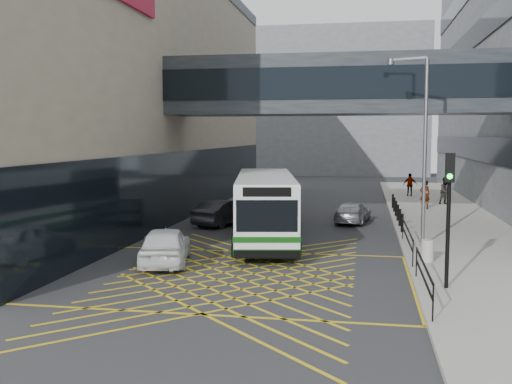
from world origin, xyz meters
The scene contains 18 objects.
ground centered at (0.00, 0.00, 0.00)m, with size 120.00×120.00×0.00m, color #333335.
building_whsmith centered at (-17.98, 16.00, 8.00)m, with size 24.17×42.00×16.00m.
building_far centered at (-2.00, 60.00, 9.00)m, with size 28.00×16.00×18.00m, color slate.
skybridge centered at (3.00, 12.00, 7.50)m, with size 20.00×4.10×3.00m.
pavement centered at (9.00, 15.00, 0.08)m, with size 6.00×54.00×0.16m, color #A6A198.
box_junction centered at (0.00, 0.00, 0.00)m, with size 12.00×9.00×0.01m.
bus centered at (-0.14, 7.16, 1.66)m, with size 4.42×11.32×3.10m.
car_white centered at (-3.07, 1.50, 0.75)m, with size 1.92×4.69×1.49m, color silver.
car_dark centered at (-3.17, 11.69, 0.70)m, with size 1.75×4.48×1.40m, color black.
car_silver centered at (3.75, 13.80, 0.62)m, with size 1.69×3.99×1.24m, color gray.
traffic_light centered at (6.94, -1.01, 2.91)m, with size 0.31×0.50×4.23m.
street_lamp centered at (6.73, 6.50, 4.76)m, with size 1.77×0.91×8.08m.
litter_bin centered at (6.76, 3.07, 0.57)m, with size 0.47×0.47×0.82m, color #ADA89E.
kerb_railings centered at (6.15, 1.78, 0.88)m, with size 0.05×12.54×1.00m.
bollards centered at (6.25, 15.00, 0.61)m, with size 0.14×10.14×0.90m.
pedestrian_a centered at (8.25, 19.80, 1.08)m, with size 0.73×0.52×1.84m, color gray.
pedestrian_b centered at (9.92, 22.74, 1.09)m, with size 0.91×0.53×1.85m, color gray.
pedestrian_c centered at (7.93, 28.12, 1.05)m, with size 1.05×0.50×1.77m, color gray.
Camera 1 is at (4.35, -20.04, 4.93)m, focal length 42.00 mm.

